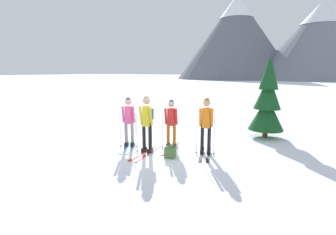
{
  "coord_description": "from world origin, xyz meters",
  "views": [
    {
      "loc": [
        4.02,
        -7.05,
        2.61
      ],
      "look_at": [
        0.15,
        0.46,
        1.05
      ],
      "focal_mm": 26.46,
      "sensor_mm": 36.0,
      "label": 1
    }
  ],
  "objects_px": {
    "skier_in_yellow": "(147,120)",
    "pine_tree_near": "(267,100)",
    "skier_in_orange": "(206,122)",
    "skier_in_pink": "(129,119)",
    "backpack_on_snow_front": "(170,152)",
    "skier_in_red": "(171,122)"
  },
  "relations": [
    {
      "from": "backpack_on_snow_front",
      "to": "skier_in_yellow",
      "type": "bearing_deg",
      "value": 170.94
    },
    {
      "from": "skier_in_pink",
      "to": "skier_in_red",
      "type": "bearing_deg",
      "value": 19.88
    },
    {
      "from": "pine_tree_near",
      "to": "backpack_on_snow_front",
      "type": "bearing_deg",
      "value": -120.38
    },
    {
      "from": "skier_in_yellow",
      "to": "skier_in_orange",
      "type": "xyz_separation_m",
      "value": [
        1.74,
        0.77,
        -0.04
      ]
    },
    {
      "from": "skier_in_red",
      "to": "backpack_on_snow_front",
      "type": "xyz_separation_m",
      "value": [
        0.43,
        -0.93,
        -0.74
      ]
    },
    {
      "from": "skier_in_orange",
      "to": "skier_in_red",
      "type": "bearing_deg",
      "value": 179.46
    },
    {
      "from": "skier_in_orange",
      "to": "pine_tree_near",
      "type": "bearing_deg",
      "value": 63.71
    },
    {
      "from": "skier_in_red",
      "to": "backpack_on_snow_front",
      "type": "distance_m",
      "value": 1.27
    },
    {
      "from": "skier_in_pink",
      "to": "pine_tree_near",
      "type": "distance_m",
      "value": 5.48
    },
    {
      "from": "skier_in_orange",
      "to": "backpack_on_snow_front",
      "type": "distance_m",
      "value": 1.5
    },
    {
      "from": "skier_in_pink",
      "to": "skier_in_red",
      "type": "relative_size",
      "value": 1.03
    },
    {
      "from": "pine_tree_near",
      "to": "skier_in_red",
      "type": "bearing_deg",
      "value": -132.3
    },
    {
      "from": "skier_in_pink",
      "to": "backpack_on_snow_front",
      "type": "height_order",
      "value": "skier_in_pink"
    },
    {
      "from": "skier_in_yellow",
      "to": "skier_in_red",
      "type": "xyz_separation_m",
      "value": [
        0.49,
        0.79,
        -0.14
      ]
    },
    {
      "from": "skier_in_yellow",
      "to": "skier_in_orange",
      "type": "relative_size",
      "value": 1.03
    },
    {
      "from": "skier_in_orange",
      "to": "backpack_on_snow_front",
      "type": "height_order",
      "value": "skier_in_orange"
    },
    {
      "from": "skier_in_yellow",
      "to": "skier_in_red",
      "type": "bearing_deg",
      "value": 58.19
    },
    {
      "from": "skier_in_yellow",
      "to": "backpack_on_snow_front",
      "type": "bearing_deg",
      "value": -9.06
    },
    {
      "from": "backpack_on_snow_front",
      "to": "pine_tree_near",
      "type": "bearing_deg",
      "value": 59.62
    },
    {
      "from": "skier_in_pink",
      "to": "backpack_on_snow_front",
      "type": "relative_size",
      "value": 4.61
    },
    {
      "from": "skier_in_pink",
      "to": "skier_in_orange",
      "type": "relative_size",
      "value": 0.97
    },
    {
      "from": "skier_in_yellow",
      "to": "pine_tree_near",
      "type": "bearing_deg",
      "value": 49.63
    }
  ]
}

